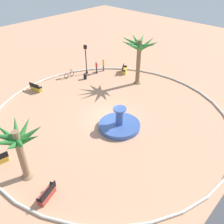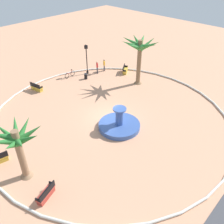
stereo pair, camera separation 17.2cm
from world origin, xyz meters
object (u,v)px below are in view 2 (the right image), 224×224
(palm_tree_by_curb, at_px, (17,142))
(bench_north, at_px, (46,194))
(person_cyclist_photo, at_px, (97,67))
(bicycle_red_frame, at_px, (70,74))
(fountain, at_px, (119,125))
(palm_tree_near_fountain, at_px, (140,49))
(bench_west, at_px, (37,88))
(bench_southeast, at_px, (125,70))
(person_cyclist_helmet, at_px, (104,65))
(lamppost, at_px, (87,57))
(trash_bin, at_px, (86,76))

(palm_tree_by_curb, bearing_deg, bench_north, 89.31)
(person_cyclist_photo, bearing_deg, bicycle_red_frame, -28.21)
(fountain, bearing_deg, person_cyclist_photo, -123.87)
(fountain, bearing_deg, palm_tree_by_curb, -6.74)
(palm_tree_near_fountain, bearing_deg, fountain, 27.96)
(bench_west, bearing_deg, palm_tree_near_fountain, 142.18)
(fountain, relative_size, bench_southeast, 2.43)
(palm_tree_by_curb, xyz_separation_m, bicycle_red_frame, (-12.77, -10.90, -2.97))
(person_cyclist_helmet, height_order, person_cyclist_photo, person_cyclist_photo)
(fountain, relative_size, bench_north, 2.35)
(bicycle_red_frame, bearing_deg, person_cyclist_photo, 151.79)
(palm_tree_by_curb, distance_m, bench_north, 4.05)
(palm_tree_by_curb, xyz_separation_m, person_cyclist_helmet, (-17.27, -9.02, -2.43))
(bench_southeast, relative_size, person_cyclist_photo, 0.96)
(palm_tree_by_curb, height_order, lamppost, palm_tree_by_curb)
(trash_bin, bearing_deg, bench_southeast, 153.69)
(bench_west, height_order, lamppost, lamppost)
(palm_tree_by_curb, distance_m, bench_west, 13.74)
(palm_tree_near_fountain, relative_size, bench_north, 3.44)
(bench_west, xyz_separation_m, person_cyclist_helmet, (-9.49, 1.89, 0.57))
(lamppost, relative_size, bicycle_red_frame, 2.36)
(palm_tree_near_fountain, relative_size, lamppost, 1.42)
(palm_tree_near_fountain, bearing_deg, bicycle_red_frame, -57.75)
(palm_tree_by_curb, relative_size, bicycle_red_frame, 2.66)
(palm_tree_near_fountain, height_order, bench_north, palm_tree_near_fountain)
(palm_tree_by_curb, bearing_deg, person_cyclist_photo, -150.37)
(fountain, distance_m, palm_tree_by_curb, 9.75)
(fountain, distance_m, bench_west, 12.08)
(lamppost, bearing_deg, palm_tree_by_curb, 33.69)
(bench_southeast, bearing_deg, trash_bin, -26.31)
(bench_southeast, height_order, bicycle_red_frame, bench_southeast)
(palm_tree_by_curb, xyz_separation_m, lamppost, (-15.09, -10.06, -0.98))
(bench_north, bearing_deg, trash_bin, -139.87)
(bench_north, height_order, person_cyclist_helmet, person_cyclist_helmet)
(palm_tree_by_curb, height_order, person_cyclist_helmet, palm_tree_by_curb)
(bench_north, xyz_separation_m, person_cyclist_helmet, (-17.30, -11.73, 0.57))
(palm_tree_by_curb, bearing_deg, trash_bin, -147.02)
(person_cyclist_helmet, bearing_deg, fountain, 51.40)
(palm_tree_near_fountain, relative_size, palm_tree_by_curb, 1.26)
(fountain, relative_size, person_cyclist_helmet, 2.39)
(lamppost, distance_m, trash_bin, 2.58)
(fountain, bearing_deg, palm_tree_near_fountain, -152.04)
(bench_north, distance_m, person_cyclist_helmet, 20.91)
(palm_tree_by_curb, relative_size, trash_bin, 6.26)
(bench_west, xyz_separation_m, person_cyclist_photo, (-8.28, 1.78, 0.60))
(trash_bin, bearing_deg, lamppost, -139.20)
(palm_tree_near_fountain, xyz_separation_m, bicycle_red_frame, (4.77, -7.56, -4.01))
(lamppost, height_order, trash_bin, lamppost)
(bench_north, bearing_deg, person_cyclist_photo, -143.63)
(bench_north, distance_m, bench_southeast, 20.97)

